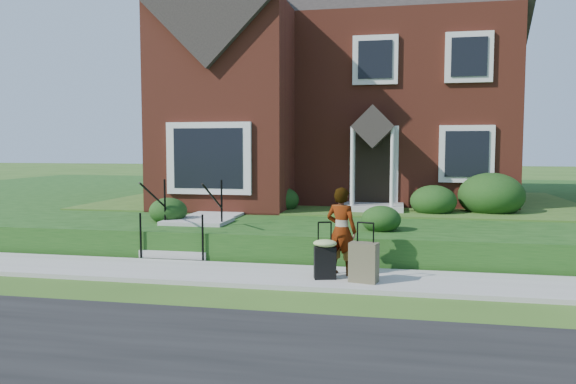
% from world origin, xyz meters
% --- Properties ---
extents(ground, '(120.00, 120.00, 0.00)m').
position_xyz_m(ground, '(0.00, 0.00, 0.00)').
color(ground, '#2D5119').
rests_on(ground, ground).
extents(sidewalk, '(60.00, 1.60, 0.08)m').
position_xyz_m(sidewalk, '(0.00, 0.00, 0.04)').
color(sidewalk, '#9E9B93').
rests_on(sidewalk, ground).
extents(terrace, '(44.00, 20.00, 0.60)m').
position_xyz_m(terrace, '(4.00, 10.90, 0.30)').
color(terrace, '#143D10').
rests_on(terrace, ground).
extents(walkway, '(1.20, 6.00, 0.06)m').
position_xyz_m(walkway, '(-2.50, 5.00, 0.63)').
color(walkway, '#9E9B93').
rests_on(walkway, terrace).
extents(main_house, '(10.40, 10.20, 9.40)m').
position_xyz_m(main_house, '(-0.21, 9.61, 5.26)').
color(main_house, maroon).
rests_on(main_house, terrace).
extents(front_steps, '(1.40, 2.02, 1.50)m').
position_xyz_m(front_steps, '(-2.50, 1.84, 0.47)').
color(front_steps, '#9E9B93').
rests_on(front_steps, ground).
extents(foundation_shrubs, '(9.85, 4.75, 1.15)m').
position_xyz_m(foundation_shrubs, '(0.31, 5.12, 1.11)').
color(foundation_shrubs, black).
rests_on(foundation_shrubs, terrace).
extents(woman, '(0.64, 0.52, 1.52)m').
position_xyz_m(woman, '(0.92, 0.19, 0.84)').
color(woman, '#999999').
rests_on(woman, sidewalk).
extents(suitcase_black, '(0.47, 0.42, 0.96)m').
position_xyz_m(suitcase_black, '(0.69, -0.20, 0.45)').
color(suitcase_black, black).
rests_on(suitcase_black, sidewalk).
extents(suitcase_olive, '(0.50, 0.35, 0.99)m').
position_xyz_m(suitcase_olive, '(1.34, -0.30, 0.41)').
color(suitcase_olive, brown).
rests_on(suitcase_olive, sidewalk).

